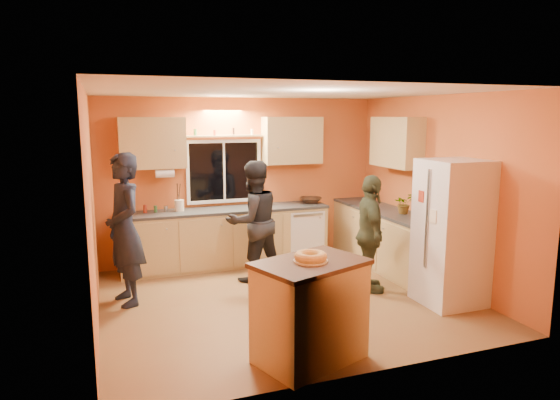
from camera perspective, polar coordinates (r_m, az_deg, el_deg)
name	(u,v)px	position (r m, az deg, el deg)	size (l,w,h in m)	color
ground	(285,299)	(6.52, 0.60, -11.24)	(4.50, 4.50, 0.00)	brown
room_shell	(283,170)	(6.55, 0.35, 3.46)	(4.54, 4.04, 2.61)	#D06735
back_counter	(249,235)	(7.93, -3.61, -4.03)	(4.23, 0.62, 0.90)	tan
right_counter	(396,243)	(7.66, 13.11, -4.77)	(0.62, 1.84, 0.90)	tan
refrigerator	(452,233)	(6.50, 19.04, -3.55)	(0.72, 0.70, 1.80)	silver
island	(310,310)	(4.85, 3.45, -12.48)	(1.19, 1.00, 0.98)	tan
bundt_pastry	(311,257)	(4.68, 3.51, -6.47)	(0.31, 0.31, 0.09)	tan
person_left	(125,229)	(6.42, -17.35, -3.23)	(0.69, 0.45, 1.88)	black
person_center	(253,221)	(7.03, -3.09, -2.44)	(0.83, 0.65, 1.71)	black
person_right	(370,234)	(6.69, 10.27, -3.83)	(0.92, 0.38, 1.56)	#2D3220
mixing_bowl	(311,200)	(8.24, 3.54, -0.01)	(0.36, 0.36, 0.09)	#311B10
utensil_crock	(179,205)	(7.66, -11.44, -0.62)	(0.14, 0.14, 0.17)	beige
potted_plant	(404,203)	(7.53, 13.95, -0.39)	(0.27, 0.23, 0.30)	gray
red_box	(371,203)	(8.17, 10.33, -0.30)	(0.16, 0.12, 0.07)	#A12E18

